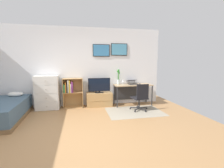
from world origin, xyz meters
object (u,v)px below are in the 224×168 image
object	(u,v)px
desk	(132,88)
computer_mouse	(140,84)
television	(99,86)
office_chair	(141,97)
tv_stand	(99,99)
bookshelf	(71,91)
laptop	(132,82)
dresser	(47,93)
wine_glass	(123,81)
bamboo_vase	(118,77)

from	to	relation	value
desk	computer_mouse	size ratio (longest dim) A/B	12.64
television	office_chair	bearing A→B (deg)	-33.21
computer_mouse	desk	bearing A→B (deg)	157.22
tv_stand	bookshelf	bearing A→B (deg)	176.84
bookshelf	desk	size ratio (longest dim) A/B	0.75
bookshelf	laptop	size ratio (longest dim) A/B	2.41
dresser	wine_glass	distance (m)	2.53
wine_glass	computer_mouse	bearing A→B (deg)	-0.72
desk	office_chair	bearing A→B (deg)	-89.32
laptop	office_chair	bearing A→B (deg)	-97.05
dresser	television	distance (m)	1.70
tv_stand	bamboo_vase	distance (m)	1.05
tv_stand	computer_mouse	size ratio (longest dim) A/B	8.39
bookshelf	wine_glass	size ratio (longest dim) A/B	5.48
office_chair	bamboo_vase	distance (m)	1.17
bamboo_vase	wine_glass	bearing A→B (deg)	-58.22
tv_stand	dresser	bearing A→B (deg)	-179.49
office_chair	desk	bearing A→B (deg)	82.86
desk	television	bearing A→B (deg)	-178.83
office_chair	laptop	world-z (taller)	laptop
dresser	television	xyz separation A→B (m)	(1.69, -0.01, 0.18)
office_chair	television	bearing A→B (deg)	138.97
tv_stand	television	bearing A→B (deg)	-90.00
dresser	desk	bearing A→B (deg)	0.34
bookshelf	television	size ratio (longest dim) A/B	1.30
television	computer_mouse	bearing A→B (deg)	-3.22
bookshelf	television	bearing A→B (deg)	-4.52
laptop	computer_mouse	size ratio (longest dim) A/B	3.93
television	wine_glass	size ratio (longest dim) A/B	4.20
dresser	laptop	xyz separation A→B (m)	(2.89, 0.04, 0.25)
bookshelf	dresser	bearing A→B (deg)	-174.91
wine_glass	office_chair	bearing A→B (deg)	-62.12
computer_mouse	bamboo_vase	xyz separation A→B (m)	(-0.74, 0.20, 0.25)
dresser	bamboo_vase	size ratio (longest dim) A/B	2.07
dresser	tv_stand	distance (m)	1.72
tv_stand	office_chair	size ratio (longest dim) A/B	1.01
office_chair	computer_mouse	bearing A→B (deg)	63.26
television	bamboo_vase	bearing A→B (deg)	9.47
laptop	computer_mouse	distance (m)	0.27
office_chair	tv_stand	bearing A→B (deg)	138.23
bookshelf	tv_stand	bearing A→B (deg)	-3.16
computer_mouse	bamboo_vase	distance (m)	0.80
dresser	desk	world-z (taller)	dresser
dresser	computer_mouse	size ratio (longest dim) A/B	10.59
laptop	computer_mouse	world-z (taller)	laptop
bookshelf	desk	bearing A→B (deg)	-1.34
laptop	bamboo_vase	xyz separation A→B (m)	(-0.50, 0.08, 0.21)
tv_stand	bamboo_vase	world-z (taller)	bamboo_vase
tv_stand	television	world-z (taller)	television
desk	bamboo_vase	size ratio (longest dim) A/B	2.47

